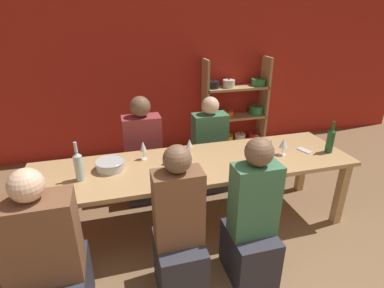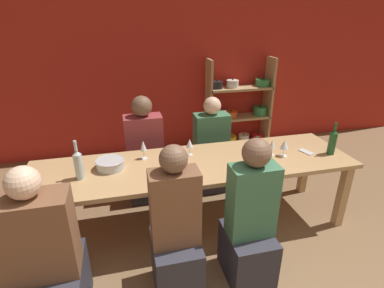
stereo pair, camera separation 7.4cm
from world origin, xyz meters
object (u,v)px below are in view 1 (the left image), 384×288
wine_bottle_green (79,166)px  wine_glass_empty_d (189,144)px  person_near_a (252,228)px  shelf_unit (235,113)px  person_near_b (179,242)px  wine_bottle_dark (330,140)px  person_far_b (144,161)px  mixing_bowl (110,165)px  dining_table (195,170)px  person_near_c (50,277)px  wine_glass_white_a (284,144)px  wine_glass_white_b (252,159)px  wine_bottle_amber (256,154)px  wine_glass_empty_b (143,147)px  wine_glass_red_a (171,151)px  person_far_a (209,154)px  wine_glass_empty_c (271,144)px  cell_phone (305,150)px  wine_glass_empty_a (175,161)px

wine_bottle_green → wine_glass_empty_d: (1.01, 0.23, -0.02)m
wine_bottle_green → person_near_a: bearing=-27.4°
shelf_unit → person_near_b: bearing=-120.8°
shelf_unit → wine_bottle_dark: 1.98m
person_near_a → person_far_b: person_near_a is taller
wine_glass_empty_d → person_near_a: size_ratio=0.14×
mixing_bowl → person_far_b: size_ratio=0.22×
dining_table → person_near_c: (-1.20, -0.78, -0.21)m
wine_glass_white_a → person_near_a: bearing=-133.7°
wine_glass_empty_d → person_near_a: person_near_a is taller
wine_bottle_green → wine_glass_white_b: bearing=-8.6°
wine_bottle_green → wine_glass_white_a: 1.90m
wine_bottle_green → wine_bottle_amber: bearing=-5.5°
wine_glass_empty_b → wine_glass_empty_d: 0.45m
wine_glass_white_a → shelf_unit: bearing=80.9°
wine_glass_red_a → person_far_a: bearing=49.0°
wine_glass_red_a → wine_glass_empty_b: size_ratio=0.98×
wine_bottle_green → wine_glass_empty_b: 0.61m
person_far_b → wine_glass_empty_c: bearing=147.6°
person_near_b → mixing_bowl: bearing=119.3°
wine_bottle_dark → wine_glass_white_b: wine_bottle_dark is taller
person_far_a → person_near_a: bearing=84.8°
person_near_b → cell_phone: bearing=24.4°
wine_glass_empty_c → person_near_a: 0.94m
wine_glass_empty_c → shelf_unit: bearing=77.5°
wine_glass_empty_b → person_near_c: (-0.75, -0.98, -0.41)m
wine_bottle_amber → wine_glass_white_a: (0.36, 0.13, 0.00)m
mixing_bowl → wine_glass_empty_d: bearing=7.9°
wine_glass_red_a → person_near_c: bearing=-140.1°
person_near_c → wine_glass_white_a: bearing=18.9°
wine_bottle_dark → wine_glass_empty_c: bearing=168.8°
shelf_unit → dining_table: 2.18m
wine_bottle_green → wine_bottle_amber: (1.53, -0.15, -0.02)m
wine_glass_empty_b → wine_glass_white_b: bearing=-27.8°
wine_bottle_green → wine_glass_red_a: bearing=6.6°
wine_glass_empty_b → wine_glass_empty_c: bearing=-10.0°
person_near_a → mixing_bowl: bearing=142.7°
wine_glass_empty_b → person_near_a: person_near_a is taller
wine_glass_empty_b → cell_phone: bearing=-8.8°
wine_glass_white_b → person_near_c: 1.77m
dining_table → wine_glass_white_b: size_ratio=18.36×
wine_glass_empty_a → person_near_c: size_ratio=0.13×
shelf_unit → person_far_a: 1.34m
wine_glass_white_a → wine_glass_empty_c: (-0.10, 0.05, -0.01)m
wine_bottle_amber → wine_glass_empty_a: bearing=175.8°
dining_table → wine_glass_empty_b: wine_glass_empty_b is taller
cell_phone → person_near_b: bearing=-155.6°
shelf_unit → wine_glass_white_a: size_ratio=8.21×
shelf_unit → person_near_b: 2.95m
wine_glass_red_a → wine_bottle_dark: bearing=-6.2°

